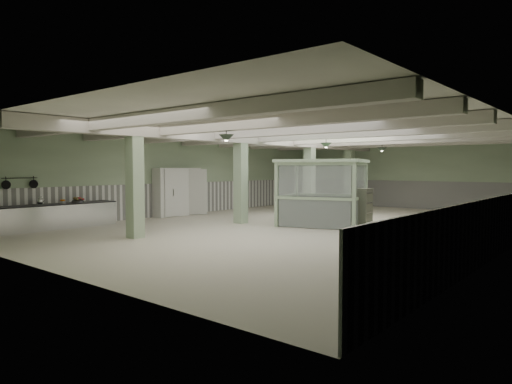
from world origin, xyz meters
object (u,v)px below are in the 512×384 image
Objects in this scene: walkin_cooler at (178,192)px; filing_cabinet at (363,208)px; prep_counter at (43,217)px; guard_booth at (323,181)px.

filing_cabinet is at bearing 9.75° from walkin_cooler.
walkin_cooler is at bearing 90.77° from prep_counter.
prep_counter is 11.50m from filing_cabinet.
prep_counter is 10.28m from guard_booth.
guard_booth is (6.96, 1.27, 0.61)m from walkin_cooler.
filing_cabinet is (1.62, 0.20, -0.99)m from guard_booth.
guard_booth is at bearing 10.35° from walkin_cooler.
guard_booth is (6.87, 7.54, 1.26)m from prep_counter.
walkin_cooler reaches higher than prep_counter.
walkin_cooler is at bearing 173.61° from guard_booth.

